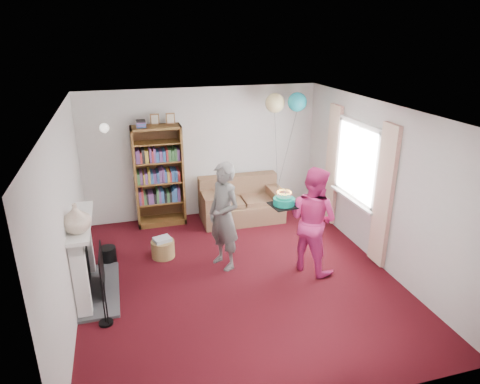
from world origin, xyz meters
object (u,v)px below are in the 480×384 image
object	(u,v)px
sofa	(241,203)
bookcase	(159,177)
person_striped	(224,216)
birthday_cake	(284,202)
person_magenta	(313,220)

from	to	relation	value
sofa	bookcase	bearing A→B (deg)	172.02
bookcase	person_striped	size ratio (longest dim) A/B	1.24
bookcase	sofa	xyz separation A→B (m)	(1.52, -0.24, -0.61)
bookcase	birthday_cake	world-z (taller)	bookcase
person_striped	birthday_cake	xyz separation A→B (m)	(0.83, -0.32, 0.28)
bookcase	birthday_cake	size ratio (longest dim) A/B	5.49
sofa	person_magenta	distance (m)	2.22
sofa	person_magenta	size ratio (longest dim) A/B	0.94
birthday_cake	person_magenta	bearing A→B (deg)	-15.17
person_magenta	birthday_cake	world-z (taller)	person_magenta
bookcase	sofa	world-z (taller)	bookcase
bookcase	birthday_cake	bearing A→B (deg)	-54.02
person_magenta	sofa	bearing A→B (deg)	-17.29
sofa	person_striped	distance (m)	1.89
bookcase	person_magenta	distance (m)	3.10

